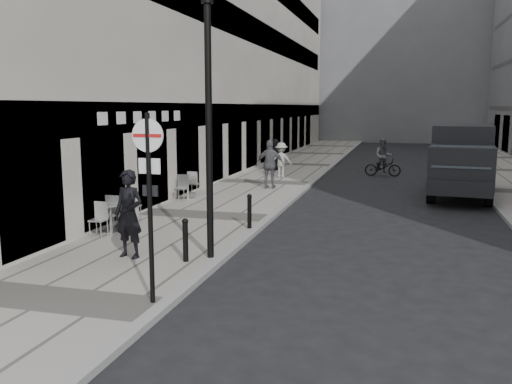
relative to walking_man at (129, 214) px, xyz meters
The scene contains 16 objects.
sidewalk 12.62m from the walking_man, 90.40° to the left, with size 4.00×60.00×0.12m, color #9D978E.
building_left 21.05m from the walking_man, 102.09° to the left, with size 4.00×45.00×18.00m, color beige.
building_far 51.65m from the walking_man, 86.14° to the left, with size 24.00×16.00×22.00m, color slate.
walking_man is the anchor object (origin of this frame).
sign_post 3.15m from the walking_man, 54.71° to the right, with size 0.55×0.09×3.20m.
lamppost 2.84m from the walking_man, 15.53° to the left, with size 0.26×0.26×5.72m.
bollard_near 1.42m from the walking_man, ahead, with size 0.12×0.12×0.88m, color black.
bollard_far 3.93m from the walking_man, 63.09° to the left, with size 0.12×0.12×0.88m, color black.
panel_van 13.92m from the walking_man, 55.24° to the left, with size 2.70×5.95×2.72m.
cyclist 17.58m from the walking_man, 74.02° to the left, with size 1.74×0.66×1.87m.
pedestrian_a 10.74m from the walking_man, 86.86° to the left, with size 1.16×0.48×1.97m, color #5A5B5F.
pedestrian_b 14.07m from the walking_man, 88.73° to the left, with size 1.07×0.61×1.65m, color #AAA69D.
pedestrian_c 17.15m from the walking_man, 92.40° to the left, with size 0.79×0.52×1.62m, color black.
cafe_table_near 2.70m from the walking_man, 128.93° to the left, with size 0.69×1.57×0.89m.
cafe_table_mid 3.21m from the walking_man, 122.17° to the left, with size 0.74×1.68×0.96m.
cafe_table_far 7.71m from the walking_man, 102.67° to the left, with size 0.72×1.63×0.93m.
Camera 1 is at (3.80, -5.06, 3.42)m, focal length 38.00 mm.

